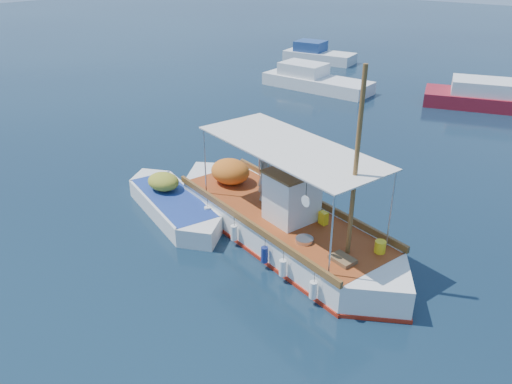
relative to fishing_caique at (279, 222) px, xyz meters
The scene contains 6 objects.
ground 0.96m from the fishing_caique, 25.37° to the right, with size 160.00×160.00×0.00m, color black.
fishing_caique is the anchor object (origin of this frame).
dinghy 4.12m from the fishing_caique, 166.29° to the right, with size 5.63×3.09×1.47m.
bg_boat_nw 19.31m from the fishing_caique, 118.30° to the left, with size 7.39×2.42×1.80m.
bg_boat_n 20.08m from the fishing_caique, 83.71° to the left, with size 10.13×5.62×1.80m.
bg_boat_far_w 28.06m from the fishing_caique, 118.77° to the left, with size 5.95×2.95×1.80m.
Camera 1 is at (7.36, -11.34, 8.70)m, focal length 35.00 mm.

